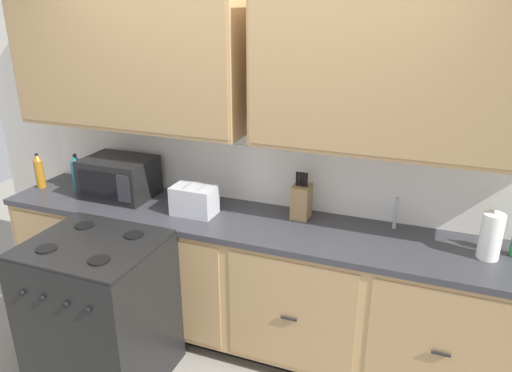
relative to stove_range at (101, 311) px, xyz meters
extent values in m
plane|color=gray|center=(0.68, 0.33, -0.47)|extent=(8.45, 8.45, 0.00)
cube|color=white|center=(0.68, 0.96, 0.71)|extent=(4.58, 0.05, 2.36)
cube|color=white|center=(0.68, 0.93, 0.66)|extent=(3.38, 0.01, 0.40)
cube|color=tan|center=(-0.19, 0.76, 1.40)|extent=(1.64, 0.34, 0.87)
cube|color=#A58052|center=(-0.19, 0.59, 1.40)|extent=(1.61, 0.01, 0.82)
cube|color=tan|center=(1.55, 0.76, 1.40)|extent=(1.64, 0.34, 0.87)
cube|color=#A58052|center=(1.55, 0.59, 1.40)|extent=(1.61, 0.01, 0.82)
cube|color=black|center=(0.68, 0.66, -0.42)|extent=(3.31, 0.48, 0.10)
cube|color=tan|center=(0.68, 0.63, 0.03)|extent=(3.38, 0.60, 0.79)
cube|color=#A88354|center=(-0.58, 0.33, 0.03)|extent=(0.78, 0.01, 0.73)
cube|color=black|center=(-0.58, 0.31, 0.02)|extent=(0.10, 0.01, 0.01)
cube|color=#A88354|center=(0.26, 0.33, 0.03)|extent=(0.78, 0.01, 0.73)
cube|color=black|center=(0.26, 0.31, 0.02)|extent=(0.10, 0.01, 0.01)
cube|color=#A88354|center=(1.11, 0.33, 0.03)|extent=(0.78, 0.01, 0.73)
cube|color=black|center=(1.11, 0.31, 0.02)|extent=(0.10, 0.01, 0.01)
cube|color=#A88354|center=(1.95, 0.33, 0.03)|extent=(0.78, 0.01, 0.73)
cube|color=black|center=(1.95, 0.31, 0.02)|extent=(0.10, 0.01, 0.01)
cube|color=#333338|center=(0.68, 0.63, 0.44)|extent=(3.41, 0.63, 0.04)
cube|color=#A8AAAF|center=(1.61, 0.66, 0.45)|extent=(0.56, 0.38, 0.02)
cube|color=black|center=(0.00, 0.00, -0.01)|extent=(0.76, 0.66, 0.92)
cube|color=black|center=(0.00, 0.00, 0.46)|extent=(0.74, 0.65, 0.02)
cylinder|color=black|center=(-0.18, -0.16, 0.47)|extent=(0.12, 0.12, 0.01)
cylinder|color=black|center=(0.18, -0.16, 0.47)|extent=(0.12, 0.12, 0.01)
cylinder|color=black|center=(-0.18, 0.16, 0.47)|extent=(0.12, 0.12, 0.01)
cylinder|color=black|center=(0.18, 0.16, 0.47)|extent=(0.12, 0.12, 0.01)
cylinder|color=black|center=(-0.22, -0.34, 0.28)|extent=(0.03, 0.02, 0.03)
cylinder|color=black|center=(-0.08, -0.34, 0.28)|extent=(0.03, 0.02, 0.03)
cylinder|color=black|center=(0.08, -0.34, 0.28)|extent=(0.03, 0.02, 0.03)
cylinder|color=black|center=(0.22, -0.34, 0.28)|extent=(0.03, 0.02, 0.03)
cube|color=black|center=(-0.28, 0.68, 0.60)|extent=(0.48, 0.36, 0.28)
cube|color=black|center=(-0.32, 0.50, 0.60)|extent=(0.31, 0.01, 0.19)
cube|color=#28282D|center=(-0.12, 0.50, 0.60)|extent=(0.10, 0.01, 0.19)
cube|color=#B7B7BC|center=(0.36, 0.59, 0.56)|extent=(0.28, 0.18, 0.19)
cube|color=black|center=(0.31, 0.59, 0.65)|extent=(0.02, 0.13, 0.01)
cube|color=black|center=(0.41, 0.59, 0.65)|extent=(0.02, 0.13, 0.01)
cube|color=#9C794E|center=(1.03, 0.79, 0.57)|extent=(0.11, 0.14, 0.22)
cylinder|color=black|center=(1.00, 0.78, 0.73)|extent=(0.02, 0.02, 0.09)
cylinder|color=black|center=(1.02, 0.78, 0.73)|extent=(0.02, 0.02, 0.09)
cylinder|color=black|center=(1.04, 0.78, 0.73)|extent=(0.02, 0.02, 0.09)
cylinder|color=black|center=(1.06, 0.78, 0.73)|extent=(0.02, 0.02, 0.09)
cylinder|color=#B2B5BA|center=(1.61, 0.84, 0.56)|extent=(0.02, 0.02, 0.20)
cylinder|color=white|center=(2.12, 0.64, 0.59)|extent=(0.12, 0.12, 0.26)
cylinder|color=#1E707A|center=(-0.64, 0.66, 0.58)|extent=(0.07, 0.07, 0.22)
cone|color=#1E707A|center=(-0.64, 0.66, 0.71)|extent=(0.07, 0.07, 0.06)
cylinder|color=black|center=(-0.64, 0.66, 0.73)|extent=(0.03, 0.03, 0.02)
cylinder|color=#9E6619|center=(-0.95, 0.61, 0.57)|extent=(0.07, 0.07, 0.21)
cone|color=#9E6619|center=(-0.95, 0.61, 0.70)|extent=(0.06, 0.06, 0.05)
cylinder|color=black|center=(-0.95, 0.61, 0.72)|extent=(0.02, 0.02, 0.02)
camera|label=1|loc=(1.79, -1.98, 1.77)|focal=33.88mm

